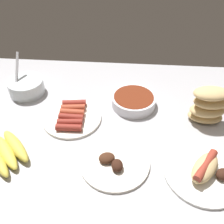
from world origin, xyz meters
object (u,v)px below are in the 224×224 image
(plate_sausages, at_px, (72,117))
(banana_bunch, at_px, (6,152))
(plate_hotdog_assembled, at_px, (204,171))
(bowl_chili, at_px, (134,100))
(bowl_coleslaw, at_px, (26,86))
(bread_stack, at_px, (209,106))
(plate_grilled_meat, at_px, (114,162))

(plate_sausages, relative_size, banana_bunch, 1.06)
(plate_sausages, relative_size, plate_hotdog_assembled, 0.93)
(banana_bunch, bearing_deg, bowl_chili, -144.07)
(bowl_coleslaw, distance_m, bread_stack, 0.72)
(bowl_coleslaw, bearing_deg, plate_hotdog_assembled, 151.27)
(bowl_chili, bearing_deg, bread_stack, 164.91)
(bread_stack, relative_size, plate_grilled_meat, 0.66)
(bread_stack, height_order, plate_hotdog_assembled, bread_stack)
(banana_bunch, height_order, plate_grilled_meat, banana_bunch)
(plate_hotdog_assembled, relative_size, bowl_chili, 1.35)
(bowl_chili, bearing_deg, banana_bunch, 35.93)
(plate_grilled_meat, distance_m, bowl_chili, 0.30)
(bowl_coleslaw, relative_size, plate_sausages, 0.71)
(bread_stack, relative_size, banana_bunch, 0.70)
(bread_stack, height_order, plate_grilled_meat, bread_stack)
(bread_stack, bearing_deg, plate_sausages, 3.60)
(bread_stack, bearing_deg, bowl_chili, -15.09)
(plate_sausages, relative_size, bread_stack, 1.50)
(bowl_chili, bearing_deg, bowl_coleslaw, -6.12)
(plate_sausages, distance_m, bread_stack, 0.49)
(bowl_coleslaw, relative_size, bowl_chili, 0.90)
(plate_sausages, bearing_deg, bread_stack, -176.40)
(plate_hotdog_assembled, height_order, bowl_chili, plate_hotdog_assembled)
(bowl_coleslaw, xyz_separation_m, bread_stack, (-0.71, 0.12, 0.04))
(plate_sausages, height_order, bowl_chili, bowl_chili)
(bread_stack, relative_size, plate_hotdog_assembled, 0.62)
(plate_sausages, height_order, banana_bunch, banana_bunch)
(plate_hotdog_assembled, distance_m, plate_grilled_meat, 0.27)
(plate_sausages, distance_m, plate_grilled_meat, 0.26)
(bowl_coleslaw, distance_m, plate_sausages, 0.27)
(bowl_coleslaw, relative_size, banana_bunch, 0.75)
(plate_sausages, bearing_deg, bowl_coleslaw, -34.27)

